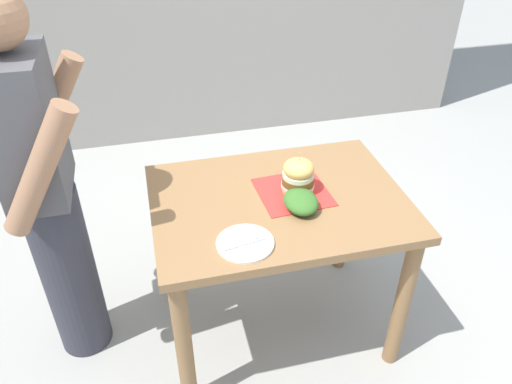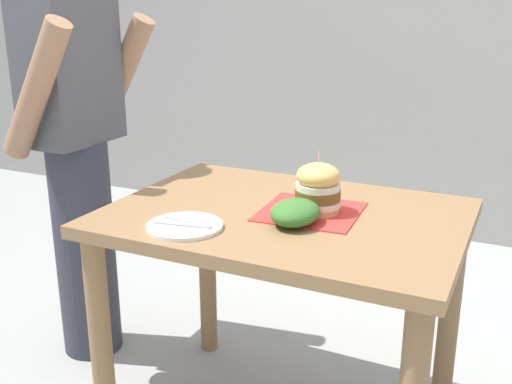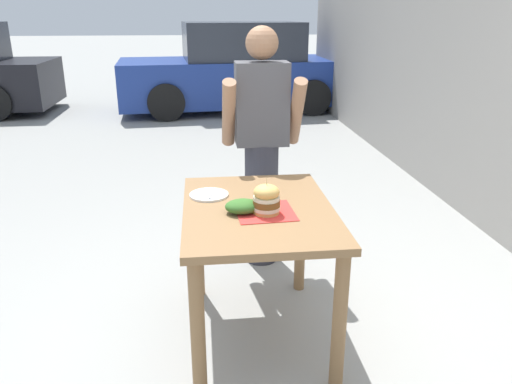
# 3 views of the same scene
# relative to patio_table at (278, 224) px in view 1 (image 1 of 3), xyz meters

# --- Properties ---
(ground_plane) EXTENTS (80.00, 80.00, 0.00)m
(ground_plane) POSITION_rel_patio_table_xyz_m (0.00, 0.00, -0.66)
(ground_plane) COLOR #9E9E99
(patio_table) EXTENTS (0.79, 1.08, 0.80)m
(patio_table) POSITION_rel_patio_table_xyz_m (0.00, 0.00, 0.00)
(patio_table) COLOR olive
(patio_table) RESTS_ON ground
(serving_paper) EXTENTS (0.31, 0.31, 0.00)m
(serving_paper) POSITION_rel_patio_table_xyz_m (0.03, -0.07, 0.14)
(serving_paper) COLOR red
(serving_paper) RESTS_ON patio_table
(sandwich) EXTENTS (0.14, 0.14, 0.19)m
(sandwich) POSITION_rel_patio_table_xyz_m (0.03, -0.09, 0.22)
(sandwich) COLOR #E5B25B
(sandwich) RESTS_ON serving_paper
(pickle_spear) EXTENTS (0.09, 0.07, 0.02)m
(pickle_spear) POSITION_rel_patio_table_xyz_m (-0.06, -0.08, 0.16)
(pickle_spear) COLOR #8EA83D
(pickle_spear) RESTS_ON serving_paper
(side_plate_with_forks) EXTENTS (0.22, 0.22, 0.02)m
(side_plate_with_forks) POSITION_rel_patio_table_xyz_m (-0.26, 0.20, 0.15)
(side_plate_with_forks) COLOR white
(side_plate_with_forks) RESTS_ON patio_table
(side_salad) EXTENTS (0.18, 0.14, 0.07)m
(side_salad) POSITION_rel_patio_table_xyz_m (-0.09, -0.07, 0.18)
(side_salad) COLOR #386B28
(side_salad) RESTS_ON patio_table
(diner_across_table) EXTENTS (0.55, 0.35, 1.69)m
(diner_across_table) POSITION_rel_patio_table_xyz_m (0.13, 0.93, 0.23)
(diner_across_table) COLOR #33333D
(diner_across_table) RESTS_ON ground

